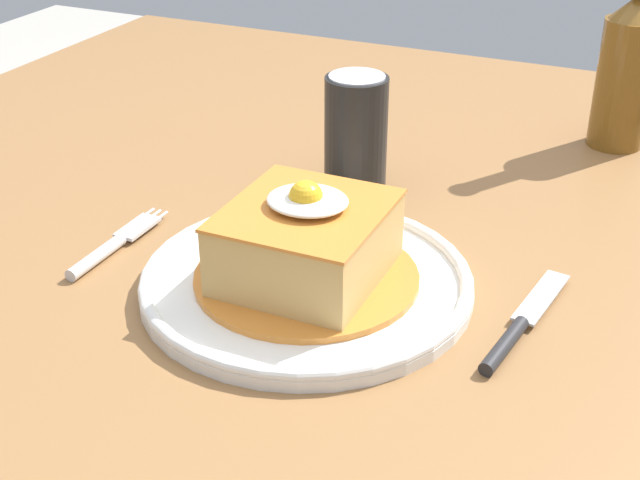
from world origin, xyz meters
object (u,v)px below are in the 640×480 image
(fork, at_px, (110,247))
(soda_can, at_px, (356,133))
(knife, at_px, (516,331))
(beer_bottle_amber, at_px, (627,63))
(main_plate, at_px, (310,282))

(fork, bearing_deg, soda_can, 56.22)
(knife, relative_size, beer_bottle_amber, 0.62)
(knife, distance_m, beer_bottle_amber, 0.45)
(beer_bottle_amber, bearing_deg, main_plate, -113.00)
(fork, height_order, beer_bottle_amber, beer_bottle_amber)
(fork, height_order, knife, same)
(main_plate, relative_size, beer_bottle_amber, 1.08)
(main_plate, distance_m, fork, 0.20)
(soda_can, bearing_deg, fork, -123.78)
(main_plate, height_order, soda_can, soda_can)
(soda_can, xyz_separation_m, beer_bottle_amber, (0.24, 0.24, 0.04))
(knife, bearing_deg, beer_bottle_amber, 88.38)
(beer_bottle_amber, bearing_deg, soda_can, -134.86)
(fork, distance_m, knife, 0.38)
(main_plate, height_order, fork, main_plate)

